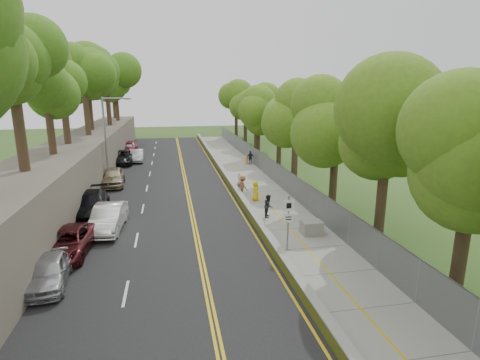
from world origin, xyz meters
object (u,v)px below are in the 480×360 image
at_px(concrete_block, 311,228).
at_px(person_far, 250,158).
at_px(car_0, 49,271).
at_px(streetlight, 108,135).
at_px(car_1, 108,218).
at_px(construction_barrel, 245,160).
at_px(signpost, 288,217).
at_px(car_2, 67,242).
at_px(painter_0, 255,191).

height_order(concrete_block, person_far, person_far).
xyz_separation_m(concrete_block, car_0, (-13.80, -3.56, 0.26)).
bearing_deg(streetlight, car_1, -83.06).
distance_m(concrete_block, person_far, 21.99).
xyz_separation_m(streetlight, construction_barrel, (14.14, 7.34, -4.12)).
relative_size(streetlight, signpost, 2.58).
height_order(signpost, car_2, signpost).
relative_size(signpost, car_1, 0.64).
relative_size(streetlight, car_1, 1.66).
relative_size(construction_barrel, car_1, 0.20).
xyz_separation_m(streetlight, car_1, (1.46, -12.02, -3.81)).
relative_size(concrete_block, car_1, 0.25).
height_order(car_1, car_2, car_1).
bearing_deg(signpost, concrete_block, 42.47).
xyz_separation_m(construction_barrel, painter_0, (-2.23, -14.84, 0.32)).
distance_m(concrete_block, car_2, 13.81).
distance_m(signpost, car_1, 11.28).
bearing_deg(car_2, car_1, 68.48).
bearing_deg(painter_0, car_0, 123.91).
xyz_separation_m(car_1, car_2, (-1.60, -3.36, -0.10)).
xyz_separation_m(construction_barrel, person_far, (0.52, -0.42, 0.32)).
bearing_deg(car_0, construction_barrel, 56.18).
relative_size(car_1, car_2, 0.96).
relative_size(car_0, car_2, 0.80).
height_order(concrete_block, car_1, car_1).
xyz_separation_m(construction_barrel, car_1, (-12.68, -19.36, 0.31)).
relative_size(streetlight, car_2, 1.60).
relative_size(car_2, painter_0, 3.17).
xyz_separation_m(signpost, car_0, (-11.65, -1.59, -1.24)).
xyz_separation_m(concrete_block, person_far, (1.00, 21.97, 0.39)).
bearing_deg(car_1, person_far, 58.78).
xyz_separation_m(concrete_block, car_2, (-13.80, -0.33, 0.28)).
bearing_deg(concrete_block, construction_barrel, 88.77).
bearing_deg(concrete_block, car_2, -178.63).
bearing_deg(person_far, concrete_block, 88.62).
relative_size(concrete_block, painter_0, 0.78).
bearing_deg(car_1, construction_barrel, 60.43).
height_order(streetlight, car_2, streetlight).
bearing_deg(signpost, painter_0, 87.59).
height_order(painter_0, person_far, person_far).
height_order(car_2, painter_0, painter_0).
xyz_separation_m(car_1, person_far, (13.20, 18.94, 0.01)).
relative_size(signpost, car_2, 0.62).
relative_size(streetlight, concrete_block, 6.52).
bearing_deg(car_0, painter_0, 37.67).
bearing_deg(painter_0, car_1, 104.64).
xyz_separation_m(signpost, person_far, (3.15, 23.93, -1.12)).
bearing_deg(painter_0, streetlight, 49.06).
height_order(signpost, painter_0, signpost).
relative_size(signpost, concrete_block, 2.53).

